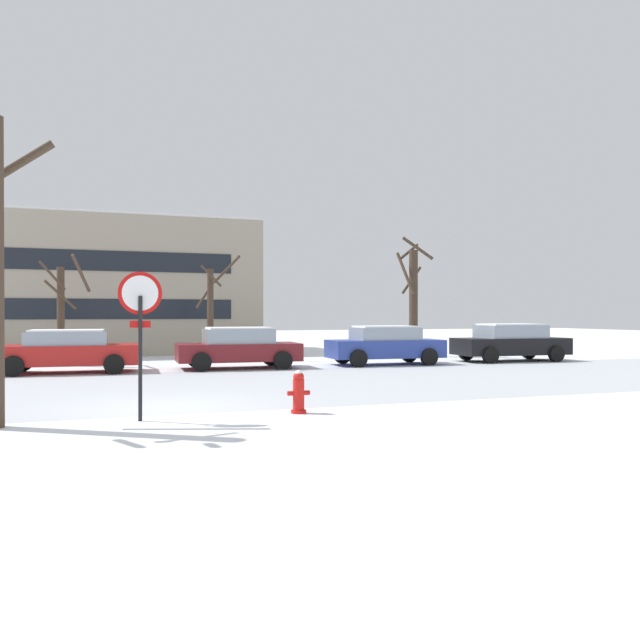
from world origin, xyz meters
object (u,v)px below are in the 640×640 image
object	(u,v)px
parked_car_maroon	(238,347)
parked_car_blue	(385,345)
fire_hydrant	(299,392)
stop_sign	(140,316)
parked_car_red	(67,350)
parked_car_black	(511,342)

from	to	relation	value
parked_car_maroon	parked_car_blue	distance (m)	5.59
fire_hydrant	parked_car_maroon	size ratio (longest dim) A/B	0.19
stop_sign	parked_car_maroon	world-z (taller)	stop_sign
parked_car_red	parked_car_black	world-z (taller)	parked_car_black
fire_hydrant	parked_car_black	world-z (taller)	parked_car_black
parked_car_maroon	parked_car_blue	world-z (taller)	parked_car_blue
parked_car_black	fire_hydrant	bearing A→B (deg)	-139.93
parked_car_red	parked_car_maroon	distance (m)	5.59
parked_car_maroon	parked_car_black	size ratio (longest dim) A/B	0.93
parked_car_red	parked_car_black	size ratio (longest dim) A/B	0.98
parked_car_black	parked_car_red	bearing A→B (deg)	178.94
fire_hydrant	parked_car_blue	distance (m)	12.34
parked_car_maroon	parked_car_black	distance (m)	11.18
parked_car_red	parked_car_maroon	bearing A→B (deg)	-1.42
parked_car_red	parked_car_black	distance (m)	16.77
parked_car_maroon	parked_car_red	bearing A→B (deg)	178.58
stop_sign	parked_car_maroon	distance (m)	11.31
stop_sign	parked_car_red	xyz separation A→B (m)	(-1.54, 10.64, -1.13)
stop_sign	parked_car_maroon	xyz separation A→B (m)	(4.05, 10.50, -1.12)
parked_car_maroon	parked_car_blue	bearing A→B (deg)	-1.56
parked_car_black	parked_car_maroon	bearing A→B (deg)	179.12
parked_car_blue	parked_car_black	distance (m)	5.59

